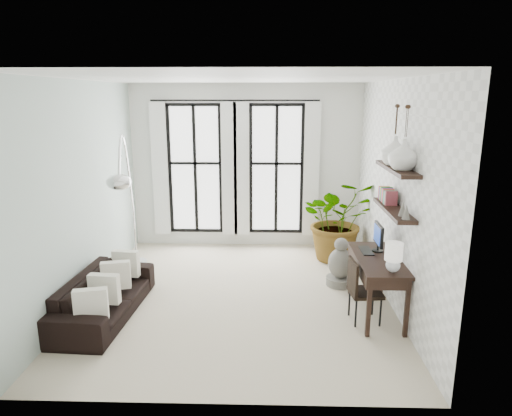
{
  "coord_description": "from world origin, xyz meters",
  "views": [
    {
      "loc": [
        0.46,
        -6.41,
        2.98
      ],
      "look_at": [
        0.26,
        0.3,
        1.31
      ],
      "focal_mm": 32.0,
      "sensor_mm": 36.0,
      "label": 1
    }
  ],
  "objects_px": {
    "sofa": "(104,296)",
    "plant": "(338,220)",
    "desk": "(378,264)",
    "arc_lamp": "(125,170)",
    "buddha": "(340,265)",
    "desk_chair": "(360,287)"
  },
  "relations": [
    {
      "from": "desk_chair",
      "to": "arc_lamp",
      "type": "distance_m",
      "value": 3.79
    },
    {
      "from": "sofa",
      "to": "arc_lamp",
      "type": "distance_m",
      "value": 1.86
    },
    {
      "from": "plant",
      "to": "buddha",
      "type": "height_order",
      "value": "plant"
    },
    {
      "from": "desk",
      "to": "arc_lamp",
      "type": "relative_size",
      "value": 0.57
    },
    {
      "from": "desk_chair",
      "to": "buddha",
      "type": "distance_m",
      "value": 1.22
    },
    {
      "from": "arc_lamp",
      "to": "desk",
      "type": "bearing_deg",
      "value": -12.89
    },
    {
      "from": "buddha",
      "to": "desk_chair",
      "type": "bearing_deg",
      "value": -86.62
    },
    {
      "from": "desk_chair",
      "to": "arc_lamp",
      "type": "bearing_deg",
      "value": 158.1
    },
    {
      "from": "sofa",
      "to": "arc_lamp",
      "type": "xyz_separation_m",
      "value": [
        0.1,
        0.95,
        1.6
      ]
    },
    {
      "from": "sofa",
      "to": "desk",
      "type": "height_order",
      "value": "desk"
    },
    {
      "from": "desk_chair",
      "to": "arc_lamp",
      "type": "height_order",
      "value": "arc_lamp"
    },
    {
      "from": "sofa",
      "to": "buddha",
      "type": "distance_m",
      "value": 3.6
    },
    {
      "from": "sofa",
      "to": "desk_chair",
      "type": "bearing_deg",
      "value": -87.59
    },
    {
      "from": "plant",
      "to": "desk",
      "type": "height_order",
      "value": "plant"
    },
    {
      "from": "desk",
      "to": "arc_lamp",
      "type": "bearing_deg",
      "value": 167.11
    },
    {
      "from": "sofa",
      "to": "arc_lamp",
      "type": "height_order",
      "value": "arc_lamp"
    },
    {
      "from": "desk_chair",
      "to": "desk",
      "type": "bearing_deg",
      "value": 28.84
    },
    {
      "from": "plant",
      "to": "desk_chair",
      "type": "relative_size",
      "value": 1.76
    },
    {
      "from": "plant",
      "to": "arc_lamp",
      "type": "xyz_separation_m",
      "value": [
        -3.43,
        -1.4,
        1.13
      ]
    },
    {
      "from": "sofa",
      "to": "plant",
      "type": "distance_m",
      "value": 4.27
    },
    {
      "from": "sofa",
      "to": "plant",
      "type": "xyz_separation_m",
      "value": [
        3.53,
        2.35,
        0.47
      ]
    },
    {
      "from": "sofa",
      "to": "plant",
      "type": "bearing_deg",
      "value": -52.87
    }
  ]
}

